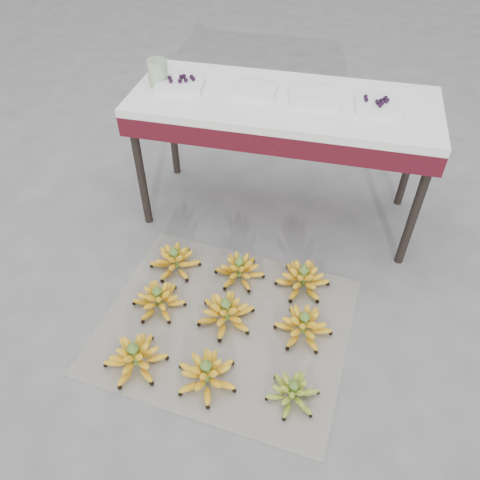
% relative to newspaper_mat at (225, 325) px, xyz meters
% --- Properties ---
extents(ground, '(60.00, 60.00, 0.00)m').
position_rel_newspaper_mat_xyz_m(ground, '(-0.01, -0.02, -0.00)').
color(ground, '#5D5D60').
rests_on(ground, ground).
extents(newspaper_mat, '(1.34, 1.16, 0.01)m').
position_rel_newspaper_mat_xyz_m(newspaper_mat, '(0.00, 0.00, 0.00)').
color(newspaper_mat, beige).
rests_on(newspaper_mat, ground).
extents(bunch_front_left, '(0.30, 0.30, 0.18)m').
position_rel_newspaper_mat_xyz_m(bunch_front_left, '(-0.36, -0.32, 0.06)').
color(bunch_front_left, yellow).
rests_on(bunch_front_left, newspaper_mat).
extents(bunch_front_center, '(0.37, 0.37, 0.18)m').
position_rel_newspaper_mat_xyz_m(bunch_front_center, '(-0.00, -0.33, 0.06)').
color(bunch_front_center, yellow).
rests_on(bunch_front_center, newspaper_mat).
extents(bunch_front_right, '(0.25, 0.25, 0.15)m').
position_rel_newspaper_mat_xyz_m(bunch_front_right, '(0.40, -0.32, 0.05)').
color(bunch_front_right, '#73A231').
rests_on(bunch_front_right, newspaper_mat).
extents(bunch_mid_left, '(0.30, 0.30, 0.17)m').
position_rel_newspaper_mat_xyz_m(bunch_mid_left, '(-0.37, 0.03, 0.06)').
color(bunch_mid_left, yellow).
rests_on(bunch_mid_left, newspaper_mat).
extents(bunch_mid_center, '(0.35, 0.35, 0.18)m').
position_rel_newspaper_mat_xyz_m(bunch_mid_center, '(-0.00, 0.03, 0.07)').
color(bunch_mid_center, yellow).
rests_on(bunch_mid_center, newspaper_mat).
extents(bunch_mid_right, '(0.30, 0.30, 0.17)m').
position_rel_newspaper_mat_xyz_m(bunch_mid_right, '(0.40, 0.04, 0.06)').
color(bunch_mid_right, yellow).
rests_on(bunch_mid_right, newspaper_mat).
extents(bunch_back_left, '(0.34, 0.34, 0.17)m').
position_rel_newspaper_mat_xyz_m(bunch_back_left, '(-0.38, 0.32, 0.06)').
color(bunch_back_left, yellow).
rests_on(bunch_back_left, newspaper_mat).
extents(bunch_back_center, '(0.33, 0.33, 0.17)m').
position_rel_newspaper_mat_xyz_m(bunch_back_center, '(-0.00, 0.34, 0.06)').
color(bunch_back_center, yellow).
rests_on(bunch_back_center, newspaper_mat).
extents(bunch_back_right, '(0.34, 0.34, 0.18)m').
position_rel_newspaper_mat_xyz_m(bunch_back_right, '(0.35, 0.35, 0.06)').
color(bunch_back_right, yellow).
rests_on(bunch_back_right, newspaper_mat).
extents(vendor_table, '(1.68, 0.67, 0.81)m').
position_rel_newspaper_mat_xyz_m(vendor_table, '(0.10, 0.96, 0.71)').
color(vendor_table, black).
rests_on(vendor_table, ground).
extents(tray_far_left, '(0.27, 0.21, 0.07)m').
position_rel_newspaper_mat_xyz_m(tray_far_left, '(-0.49, 0.95, 0.83)').
color(tray_far_left, silver).
rests_on(tray_far_left, vendor_table).
extents(tray_left, '(0.23, 0.17, 0.04)m').
position_rel_newspaper_mat_xyz_m(tray_left, '(-0.06, 0.97, 0.82)').
color(tray_left, silver).
rests_on(tray_left, vendor_table).
extents(tray_right, '(0.28, 0.22, 0.04)m').
position_rel_newspaper_mat_xyz_m(tray_right, '(0.26, 0.97, 0.82)').
color(tray_right, silver).
rests_on(tray_right, vendor_table).
extents(tray_far_right, '(0.25, 0.19, 0.06)m').
position_rel_newspaper_mat_xyz_m(tray_far_right, '(0.59, 0.95, 0.82)').
color(tray_far_right, silver).
rests_on(tray_far_right, vendor_table).
extents(glass_jar, '(0.13, 0.13, 0.14)m').
position_rel_newspaper_mat_xyz_m(glass_jar, '(-0.62, 0.96, 0.87)').
color(glass_jar, '#CEECBC').
rests_on(glass_jar, vendor_table).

